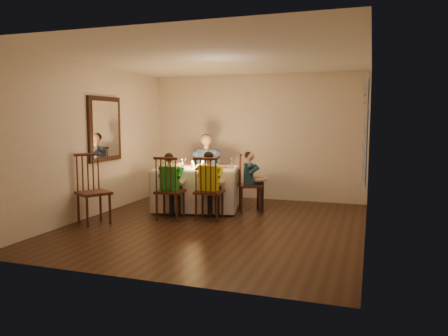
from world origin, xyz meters
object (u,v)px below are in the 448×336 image
(adult, at_px, (207,201))
(child_yellow, at_px, (209,220))
(chair_adult, at_px, (207,201))
(chair_near_left, at_px, (171,219))
(chair_near_right, at_px, (209,220))
(child_teal, at_px, (250,211))
(child_green, at_px, (171,219))
(chair_extra, at_px, (95,224))
(dining_table, at_px, (197,180))
(chair_end, at_px, (250,211))
(serving_bowl, at_px, (179,164))

(adult, height_order, child_yellow, adult)
(child_yellow, bearing_deg, chair_adult, -70.27)
(chair_near_left, distance_m, chair_near_right, 0.66)
(child_teal, bearing_deg, chair_adult, 39.51)
(child_yellow, height_order, child_teal, child_yellow)
(chair_near_right, xyz_separation_m, child_teal, (0.45, 0.92, 0.00))
(adult, relative_size, child_teal, 1.26)
(adult, relative_size, child_green, 1.23)
(chair_extra, relative_size, child_yellow, 0.98)
(dining_table, distance_m, child_green, 1.04)
(dining_table, xyz_separation_m, chair_near_left, (-0.13, -0.87, -0.56))
(chair_near_right, bearing_deg, chair_end, -118.97)
(chair_near_right, distance_m, adult, 1.65)
(adult, bearing_deg, child_green, -111.91)
(child_green, distance_m, serving_bowl, 1.39)
(child_green, bearing_deg, chair_adult, -95.13)
(chair_near_right, bearing_deg, child_teal, -118.97)
(chair_end, bearing_deg, child_teal, -0.00)
(dining_table, distance_m, chair_near_left, 1.04)
(serving_bowl, bearing_deg, chair_near_right, -43.42)
(adult, bearing_deg, chair_adult, 0.00)
(chair_extra, distance_m, child_teal, 2.75)
(chair_adult, height_order, child_teal, child_teal)
(chair_near_right, xyz_separation_m, adult, (-0.63, 1.52, 0.00))
(chair_end, relative_size, chair_extra, 0.94)
(child_yellow, xyz_separation_m, serving_bowl, (-0.97, 0.91, 0.81))
(adult, height_order, child_teal, adult)
(child_teal, bearing_deg, chair_extra, 108.49)
(dining_table, relative_size, child_teal, 1.56)
(chair_near_right, distance_m, child_yellow, 0.00)
(child_teal, relative_size, serving_bowl, 5.31)
(dining_table, bearing_deg, child_green, -110.80)
(child_teal, distance_m, serving_bowl, 1.63)
(chair_near_left, bearing_deg, chair_end, -140.12)
(child_green, bearing_deg, chair_extra, 28.72)
(child_yellow, xyz_separation_m, child_teal, (0.45, 0.92, 0.00))
(chair_near_left, bearing_deg, chair_near_right, -170.57)
(chair_extra, relative_size, child_green, 1.01)
(chair_near_right, relative_size, adult, 0.78)
(chair_extra, bearing_deg, chair_adult, 7.96)
(chair_near_left, bearing_deg, dining_table, -103.20)
(chair_adult, height_order, chair_near_right, same)
(child_green, height_order, child_teal, child_green)
(chair_end, height_order, serving_bowl, serving_bowl)
(chair_near_left, height_order, child_teal, child_teal)
(child_teal, bearing_deg, adult, 39.51)
(chair_adult, height_order, adult, adult)
(chair_adult, xyz_separation_m, child_green, (-0.00, -1.69, 0.00))
(chair_extra, bearing_deg, chair_near_right, -31.58)
(chair_near_right, distance_m, chair_extra, 1.87)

